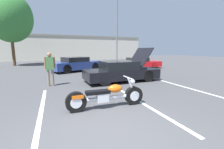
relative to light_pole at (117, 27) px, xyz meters
name	(u,v)px	position (x,y,z in m)	size (l,w,h in m)	color
ground_plane	(105,139)	(-7.17, -15.95, -4.71)	(80.00, 80.00, 0.00)	#474749
parking_stripe_middle	(41,113)	(-8.49, -14.05, -4.71)	(0.12, 5.27, 0.01)	white
parking_stripe_back	(137,100)	(-5.30, -14.05, -4.71)	(0.12, 5.27, 0.01)	white
parking_stripe_far	(199,91)	(-2.11, -14.05, -4.71)	(0.12, 5.27, 0.01)	white
far_building	(58,47)	(-7.17, 11.21, -2.38)	(32.00, 4.20, 4.40)	beige
light_pole	(117,27)	(0.00, 0.00, 0.00)	(1.21, 0.28, 8.65)	slate
tree_background	(10,17)	(-12.26, 1.61, 0.64)	(4.73, 4.73, 8.08)	brown
motorcycle	(106,96)	(-6.59, -14.36, -4.34)	(2.50, 0.70, 0.94)	black
show_car_hood_open	(121,71)	(-4.40, -10.79, -4.14)	(4.31, 1.89, 1.94)	black
parked_car_mid_row	(77,64)	(-6.20, -5.56, -4.12)	(4.57, 3.13, 1.22)	navy
parked_car_right_row	(138,63)	(-0.04, -5.51, -4.20)	(4.41, 2.34, 1.06)	red
spectator_near_motorcycle	(50,66)	(-8.24, -10.58, -3.71)	(0.52, 0.22, 1.69)	gray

